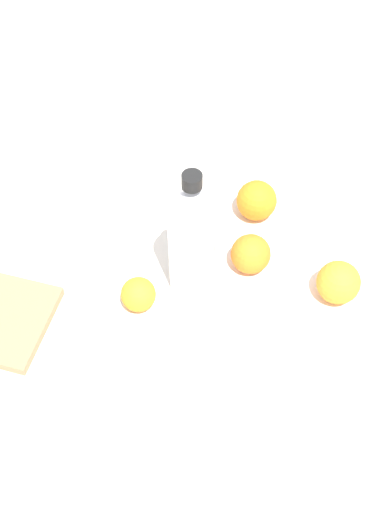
{
  "coord_description": "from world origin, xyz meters",
  "views": [
    {
      "loc": [
        -0.44,
        0.56,
        0.98
      ],
      "look_at": [
        -0.01,
        0.02,
        0.08
      ],
      "focal_mm": 47.82,
      "sensor_mm": 36.0,
      "label": 1
    }
  ],
  "objects_px": {
    "water_bottle": "(192,239)",
    "orange_1": "(338,282)",
    "orange_0": "(138,294)",
    "orange_3": "(256,200)",
    "orange_2": "(251,254)"
  },
  "relations": [
    {
      "from": "water_bottle",
      "to": "orange_1",
      "type": "xyz_separation_m",
      "value": [
        -0.21,
        -0.14,
        -0.09
      ]
    },
    {
      "from": "orange_0",
      "to": "orange_1",
      "type": "height_order",
      "value": "orange_1"
    },
    {
      "from": "orange_3",
      "to": "orange_2",
      "type": "bearing_deg",
      "value": 120.79
    },
    {
      "from": "water_bottle",
      "to": "orange_1",
      "type": "height_order",
      "value": "water_bottle"
    },
    {
      "from": "water_bottle",
      "to": "orange_2",
      "type": "height_order",
      "value": "water_bottle"
    },
    {
      "from": "orange_1",
      "to": "orange_3",
      "type": "xyz_separation_m",
      "value": [
        0.22,
        -0.07,
        0.0
      ]
    },
    {
      "from": "orange_0",
      "to": "orange_1",
      "type": "distance_m",
      "value": 0.34
    },
    {
      "from": "orange_2",
      "to": "orange_3",
      "type": "relative_size",
      "value": 0.94
    },
    {
      "from": "orange_2",
      "to": "orange_3",
      "type": "height_order",
      "value": "orange_3"
    },
    {
      "from": "orange_1",
      "to": "orange_2",
      "type": "distance_m",
      "value": 0.16
    },
    {
      "from": "water_bottle",
      "to": "orange_3",
      "type": "height_order",
      "value": "water_bottle"
    },
    {
      "from": "orange_1",
      "to": "orange_2",
      "type": "xyz_separation_m",
      "value": [
        0.15,
        0.04,
        -0.0
      ]
    },
    {
      "from": "orange_1",
      "to": "orange_3",
      "type": "distance_m",
      "value": 0.23
    },
    {
      "from": "orange_2",
      "to": "orange_1",
      "type": "bearing_deg",
      "value": -164.84
    },
    {
      "from": "orange_0",
      "to": "orange_1",
      "type": "bearing_deg",
      "value": -138.23
    }
  ]
}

